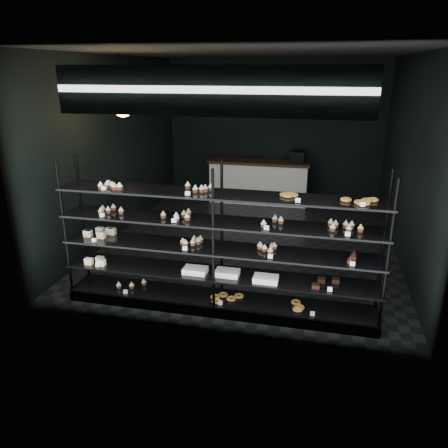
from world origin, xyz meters
name	(u,v)px	position (x,y,z in m)	size (l,w,h in m)	color
room	(253,154)	(0.00, 0.00, 1.60)	(5.01, 6.01, 3.20)	black
display_shelf	(216,264)	(-0.03, -2.45, 0.63)	(4.00, 0.50, 1.91)	black
signage	(207,91)	(0.00, -2.93, 2.75)	(3.30, 0.05, 0.50)	#0C133F
pendant_lamp	(123,106)	(-1.70, -1.31, 2.45)	(0.30, 0.30, 0.88)	black
service_counter	(259,181)	(-0.23, 2.50, 0.50)	(2.31, 0.65, 1.23)	silver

